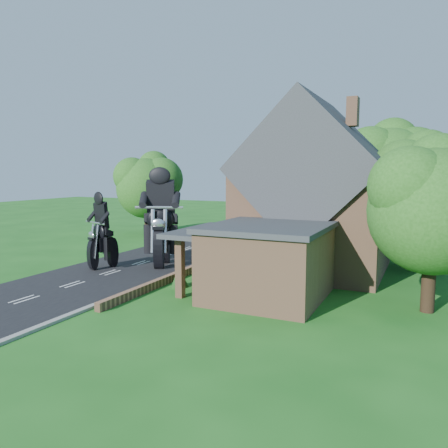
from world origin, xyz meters
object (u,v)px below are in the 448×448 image
at_px(motorcycle_lead, 162,252).
at_px(motorcycle_follow, 103,257).
at_px(annex, 266,260).
at_px(house, 315,197).
at_px(garden_wall, 215,260).

distance_m(motorcycle_lead, motorcycle_follow, 3.55).
distance_m(annex, motorcycle_follow, 11.14).
bearing_deg(house, motorcycle_lead, -159.99).
relative_size(garden_wall, house, 2.15).
bearing_deg(motorcycle_follow, motorcycle_lead, -123.03).
xyz_separation_m(annex, motorcycle_follow, (-10.99, 1.48, -1.07)).
relative_size(house, annex, 1.45).
bearing_deg(garden_wall, annex, -46.16).
bearing_deg(motorcycle_lead, annex, 133.76).
xyz_separation_m(garden_wall, annex, (5.57, -5.80, 1.57)).
bearing_deg(garden_wall, motorcycle_lead, -139.64).
xyz_separation_m(garden_wall, motorcycle_follow, (-5.42, -4.32, 0.50)).
distance_m(annex, motorcycle_lead, 8.95).
bearing_deg(annex, motorcycle_follow, 172.34).
bearing_deg(motorcycle_follow, annex, -167.57).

